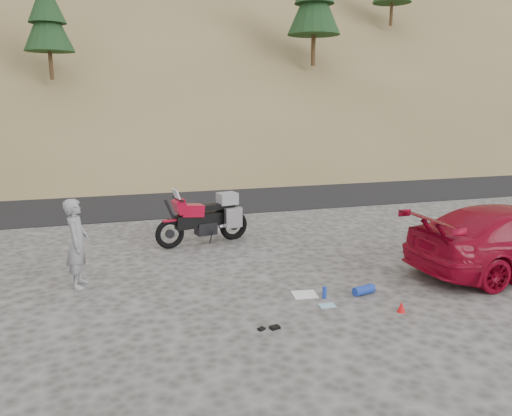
% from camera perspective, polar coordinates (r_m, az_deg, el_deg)
% --- Properties ---
extents(ground, '(140.00, 140.00, 0.00)m').
position_cam_1_polar(ground, '(9.55, -3.82, -8.51)').
color(ground, '#413F3C').
rests_on(ground, ground).
extents(road, '(120.00, 7.00, 0.05)m').
position_cam_1_polar(road, '(18.15, -10.06, 1.31)').
color(road, black).
rests_on(road, ground).
extents(hillside, '(120.00, 73.00, 46.72)m').
position_cam_1_polar(hillside, '(50.23, -15.05, 20.65)').
color(hillside, brown).
rests_on(hillside, ground).
extents(motorcycle, '(2.34, 1.00, 1.41)m').
position_cam_1_polar(motorcycle, '(11.98, -5.61, -1.22)').
color(motorcycle, black).
rests_on(motorcycle, ground).
extents(man, '(0.48, 0.66, 1.65)m').
position_cam_1_polar(man, '(9.92, -19.41, -8.41)').
color(man, gray).
rests_on(man, ground).
extents(gear_white_cloth, '(0.46, 0.42, 0.01)m').
position_cam_1_polar(gear_white_cloth, '(9.01, 5.58, -9.81)').
color(gear_white_cloth, white).
rests_on(gear_white_cloth, ground).
extents(gear_blue_mat, '(0.44, 0.25, 0.16)m').
position_cam_1_polar(gear_blue_mat, '(9.16, 12.22, -9.14)').
color(gear_blue_mat, '#193499').
rests_on(gear_blue_mat, ground).
extents(gear_bottle, '(0.10, 0.10, 0.21)m').
position_cam_1_polar(gear_bottle, '(8.87, 7.83, -9.55)').
color(gear_bottle, '#193499').
rests_on(gear_bottle, ground).
extents(gear_funnel, '(0.17, 0.17, 0.18)m').
position_cam_1_polar(gear_funnel, '(8.59, 16.28, -10.79)').
color(gear_funnel, red).
rests_on(gear_funnel, ground).
extents(gear_glove_a, '(0.17, 0.14, 0.04)m').
position_cam_1_polar(gear_glove_a, '(7.74, 2.17, -13.48)').
color(gear_glove_a, black).
rests_on(gear_glove_a, ground).
extents(gear_glove_b, '(0.13, 0.12, 0.03)m').
position_cam_1_polar(gear_glove_b, '(7.70, 0.62, -13.65)').
color(gear_glove_b, black).
rests_on(gear_glove_b, ground).
extents(gear_blue_cloth, '(0.28, 0.22, 0.01)m').
position_cam_1_polar(gear_blue_cloth, '(8.60, 8.14, -10.98)').
color(gear_blue_cloth, '#87B4D0').
rests_on(gear_blue_cloth, ground).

